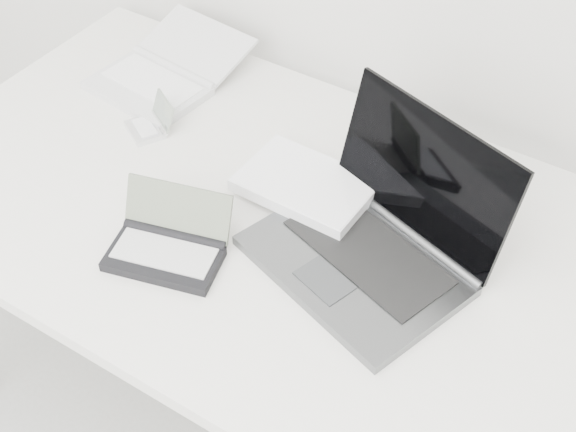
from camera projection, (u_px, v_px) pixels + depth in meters
The scene contains 5 objects.
desk at pixel (314, 251), 1.44m from camera, with size 1.60×0.80×0.73m.
laptop_large at pixel (355, 223), 1.37m from camera, with size 0.50×0.39×0.24m.
netbook_open_white at pixel (162, 75), 1.72m from camera, with size 0.27×0.33×0.06m.
pda_silver at pixel (151, 125), 1.60m from camera, with size 0.11×0.11×0.07m.
palmtop_charcoal at pixel (168, 246), 1.36m from camera, with size 0.22×0.19×0.10m.
Camera 1 is at (0.49, 0.70, 1.74)m, focal length 50.00 mm.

